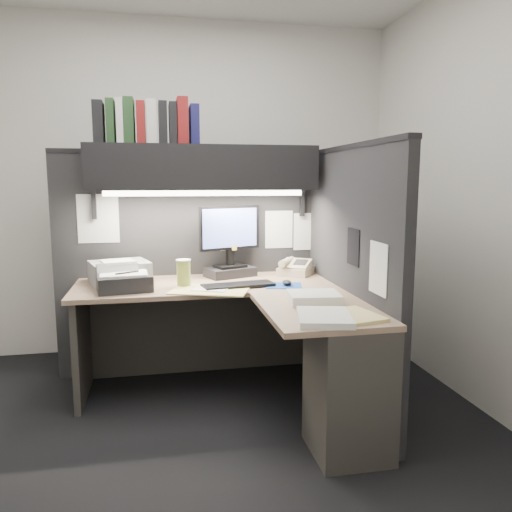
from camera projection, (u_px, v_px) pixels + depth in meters
name	position (u px, v px, depth m)	size (l,w,h in m)	color
floor	(198.00, 426.00, 2.89)	(3.50, 3.50, 0.00)	black
wall_back	(180.00, 188.00, 4.15)	(3.50, 0.04, 2.70)	silver
wall_front	(237.00, 205.00, 1.24)	(3.50, 0.04, 2.70)	silver
wall_right	(482.00, 191.00, 3.03)	(0.04, 3.00, 2.70)	silver
partition_back	(190.00, 264.00, 3.68)	(1.90, 0.06, 1.60)	black
partition_right	(349.00, 279.00, 3.14)	(0.06, 1.50, 1.60)	black
desk	(269.00, 348.00, 2.91)	(1.70, 1.53, 0.73)	#96765F
overhead_shelf	(203.00, 168.00, 3.42)	(1.55, 0.34, 0.30)	black
task_light_tube	(206.00, 193.00, 3.31)	(0.04, 0.04, 1.32)	white
monitor	(230.00, 249.00, 3.56)	(0.45, 0.31, 0.51)	black
keyboard	(238.00, 285.00, 3.22)	(0.47, 0.16, 0.02)	black
mousepad	(284.00, 286.00, 3.26)	(0.23, 0.21, 0.00)	navy
mouse	(287.00, 283.00, 3.26)	(0.06, 0.09, 0.03)	black
telephone	(296.00, 269.00, 3.65)	(0.22, 0.23, 0.09)	#BDB091
coffee_cup	(184.00, 274.00, 3.23)	(0.09, 0.09, 0.17)	#CCD053
printer	(120.00, 272.00, 3.34)	(0.37, 0.31, 0.15)	gray
notebook_stack	(124.00, 283.00, 3.13)	(0.33, 0.27, 0.10)	black
open_folder	(210.00, 290.00, 3.12)	(0.47, 0.31, 0.01)	#DCCC7B
paper_stack_a	(314.00, 298.00, 2.82)	(0.28, 0.24, 0.05)	white
paper_stack_b	(324.00, 317.00, 2.45)	(0.26, 0.32, 0.03)	white
manila_stack	(354.00, 316.00, 2.51)	(0.23, 0.29, 0.02)	#DCCC7B
binder_row	(148.00, 123.00, 3.31)	(0.68, 0.25, 0.30)	black
pinned_papers	(251.00, 234.00, 3.36)	(1.76, 1.31, 0.51)	white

